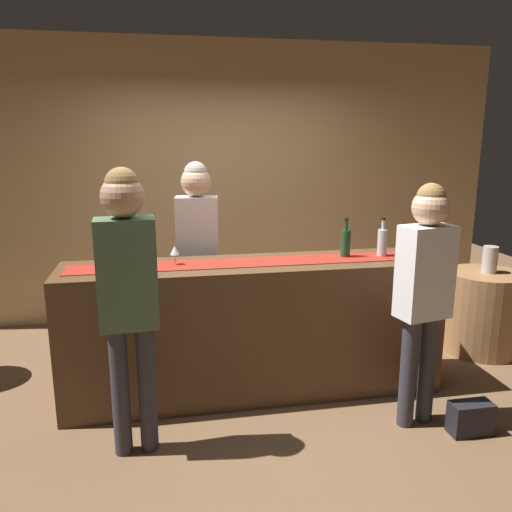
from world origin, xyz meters
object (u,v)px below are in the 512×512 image
Objects in this scene: customer_sipping at (425,281)px; vase_on_side_table at (490,260)px; wine_glass_mid_counter at (175,251)px; handbag at (470,418)px; bartender at (197,242)px; wine_bottle_clear at (382,242)px; wine_glass_near_customer at (411,242)px; round_side_table at (483,312)px; customer_browsing at (127,282)px; wine_bottle_green at (346,243)px.

vase_on_side_table is at bearing 28.89° from customer_sipping.
wine_glass_mid_counter reaches higher than handbag.
bartender reaches higher than vase_on_side_table.
handbag is (1.67, -1.43, -0.97)m from bartender.
wine_glass_mid_counter is (-1.58, 0.01, -0.01)m from wine_bottle_clear.
bartender reaches higher than wine_glass_near_customer.
wine_glass_mid_counter is at bearing 154.81° from handbag.
round_side_table is 0.49m from vase_on_side_table.
handbag is at bearing -71.14° from wine_bottle_clear.
bartender reaches higher than handbag.
handbag is at bearing -9.25° from customer_browsing.
wine_bottle_green is 1.26× the size of vase_on_side_table.
vase_on_side_table is (1.21, 1.04, -0.15)m from customer_sipping.
customer_sipping reaches higher than vase_on_side_table.
wine_glass_mid_counter is 0.08× the size of customer_browsing.
wine_bottle_green is 1.22m from bartender.
wine_bottle_green reaches higher than handbag.
handbag is at bearing -45.69° from customer_sipping.
bartender is at bearing 69.71° from wine_glass_mid_counter.
customer_browsing is 7.37× the size of vase_on_side_table.
round_side_table is (3.07, 1.02, -0.73)m from customer_browsing.
wine_bottle_clear is 0.18× the size of customer_sipping.
customer_browsing reaches higher than round_side_table.
customer_sipping is at bearing -89.96° from wine_bottle_clear.
customer_sipping is at bearing -109.46° from wine_glass_near_customer.
customer_sipping is at bearing -139.02° from round_side_table.
wine_glass_mid_counter is 0.09× the size of customer_sipping.
wine_bottle_clear is 0.41× the size of round_side_table.
wine_glass_near_customer is 1.00× the size of wine_glass_mid_counter.
round_side_table is (1.19, 0.37, -0.77)m from wine_bottle_clear.
bartender is at bearing 157.77° from wine_bottle_clear.
round_side_table is at bearing 7.26° from wine_glass_mid_counter.
handbag is at bearing -86.36° from wine_glass_near_customer.
wine_bottle_clear is 0.68m from customer_sipping.
bartender is 2.67m from round_side_table.
round_side_table is at bearing 14.80° from customer_browsing.
wine_bottle_green is at bearing 100.62° from customer_sipping.
wine_glass_mid_counter reaches higher than round_side_table.
bartender reaches higher than round_side_table.
wine_bottle_green reaches higher than wine_glass_near_customer.
wine_bottle_clear is at bearing 165.58° from bartender.
customer_browsing is 2.39× the size of round_side_table.
customer_sipping reaches higher than wine_bottle_clear.
customer_sipping is 0.97m from handbag.
round_side_table is (1.19, 1.04, -0.64)m from customer_sipping.
wine_bottle_green is 1.29m from wine_glass_mid_counter.
wine_bottle_clear is 1.58m from wine_glass_mid_counter.
wine_bottle_clear is 1.49m from bartender.
wine_glass_mid_counter is 2.31m from handbag.
bartender is (0.20, 0.55, -0.05)m from wine_glass_mid_counter.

